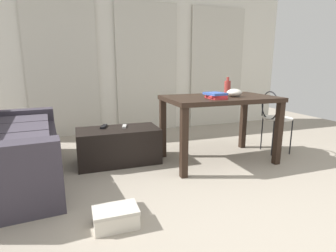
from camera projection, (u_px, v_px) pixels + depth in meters
name	position (u px, v px, depth m)	size (l,w,h in m)	color
ground_plane	(192.00, 166.00, 3.07)	(7.81, 7.81, 0.00)	gray
wall_back	(146.00, 56.00, 4.64)	(5.39, 0.10, 2.63)	silver
curtains	(147.00, 68.00, 4.62)	(3.83, 0.03, 2.19)	beige
couch	(5.00, 150.00, 2.63)	(1.06, 1.92, 0.80)	#38333D
coffee_table	(119.00, 146.00, 3.16)	(0.95, 0.49, 0.42)	black
craft_table	(219.00, 106.00, 3.13)	(1.29, 0.79, 0.79)	black
wire_chair	(274.00, 114.00, 3.47)	(0.38, 0.39, 0.82)	silver
bottle_near	(227.00, 87.00, 3.39)	(0.08, 0.08, 0.21)	#99332D
bowl	(234.00, 93.00, 3.07)	(0.17, 0.17, 0.09)	beige
book_stack	(216.00, 96.00, 2.89)	(0.22, 0.26, 0.07)	red
tv_remote_primary	(104.00, 127.00, 3.17)	(0.05, 0.18, 0.02)	black
tv_remote_secondary	(124.00, 126.00, 3.20)	(0.04, 0.14, 0.02)	#B7B7B2
shoebox	(116.00, 217.00, 1.91)	(0.32, 0.21, 0.14)	beige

